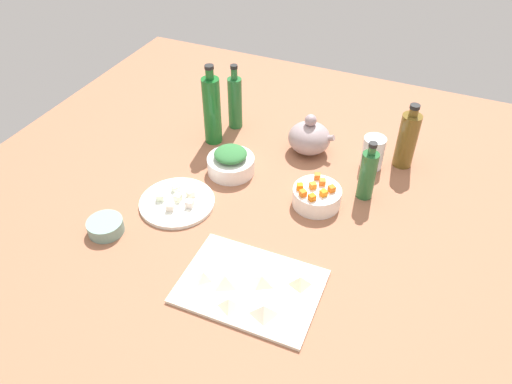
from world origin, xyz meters
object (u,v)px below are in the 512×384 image
object	(u,v)px
bowl_greens	(231,165)
bottle_3	(235,102)
cutting_board	(250,286)
bottle_1	(368,174)
drinking_glass_0	(373,153)
plate_tofu	(177,202)
bowl_small_side	(106,226)
bowl_carrots	(317,197)
bottle_0	(212,110)
teapot	(309,138)
bottle_2	(407,139)

from	to	relation	value
bowl_greens	bottle_3	bearing A→B (deg)	112.40
cutting_board	bottle_3	size ratio (longest dim) A/B	1.44
bottle_1	drinking_glass_0	world-z (taller)	bottle_1
bowl_greens	plate_tofu	bearing A→B (deg)	-110.90
bowl_small_side	drinking_glass_0	distance (cm)	85.87
bowl_greens	bottle_3	xyz separation A→B (cm)	(-10.49, 25.45, 7.43)
bowl_carrots	bottle_0	distance (cm)	48.19
bottle_0	drinking_glass_0	xyz separation A→B (cm)	(54.38, 7.43, -7.04)
cutting_board	drinking_glass_0	xyz separation A→B (cm)	(15.75, 62.10, 5.00)
plate_tofu	teapot	size ratio (longest dim) A/B	1.42
bottle_0	bottle_3	world-z (taller)	bottle_0
bowl_small_side	bottle_2	size ratio (longest dim) A/B	0.45
bottle_1	drinking_glass_0	xyz separation A→B (cm)	(-1.64, 15.56, -2.84)
bowl_carrots	teapot	bearing A→B (deg)	113.84
bottle_3	drinking_glass_0	bearing A→B (deg)	-4.77
bottle_0	bottle_1	size ratio (longest dim) A/B	1.47
teapot	bottle_2	distance (cm)	31.55
bowl_carrots	drinking_glass_0	size ratio (longest dim) A/B	1.31
bowl_greens	bottle_0	size ratio (longest dim) A/B	0.53
bottle_0	bowl_small_side	bearing A→B (deg)	-97.37
plate_tofu	bowl_small_side	distance (cm)	21.97
teapot	bottle_2	xyz separation A→B (cm)	(30.79, 5.46, 4.20)
bowl_small_side	bowl_greens	bearing A→B (deg)	62.53
bottle_0	bottle_3	xyz separation A→B (cm)	(2.96, 11.72, -2.40)
teapot	drinking_glass_0	size ratio (longest dim) A/B	1.45
teapot	bottle_2	bearing A→B (deg)	10.06
bowl_greens	teapot	bearing A→B (deg)	47.44
cutting_board	bottle_0	xyz separation A→B (cm)	(-38.63, 54.67, 12.04)
bowl_small_side	drinking_glass_0	bearing A→B (deg)	44.50
bowl_small_side	teapot	xyz separation A→B (cm)	(39.56, 59.98, 3.64)
plate_tofu	bowl_greens	xyz separation A→B (cm)	(7.96, 20.83, 2.11)
bottle_2	bottle_0	bearing A→B (deg)	-168.66
bowl_small_side	bottle_1	bearing A→B (deg)	35.35
plate_tofu	bottle_3	bearing A→B (deg)	93.13
teapot	bottle_3	xyz separation A→B (cm)	(-29.78, 4.44, 4.57)
bowl_carrots	teapot	size ratio (longest dim) A/B	0.91
plate_tofu	teapot	distance (cm)	50.17
bowl_greens	bowl_carrots	distance (cm)	30.57
cutting_board	drinking_glass_0	bearing A→B (deg)	75.77
bowl_small_side	drinking_glass_0	size ratio (longest dim) A/B	0.92
bowl_small_side	plate_tofu	bearing A→B (deg)	55.84
bowl_carrots	bottle_2	distance (cm)	36.93
bowl_carrots	bottle_1	world-z (taller)	bottle_1
bowl_greens	bottle_2	bearing A→B (deg)	27.85
bowl_greens	teapot	distance (cm)	28.66
bowl_small_side	bottle_3	xyz separation A→B (cm)	(9.78, 64.43, 8.21)
teapot	bottle_1	distance (cm)	28.05
teapot	bottle_2	size ratio (longest dim) A/B	0.71
bottle_2	drinking_glass_0	size ratio (longest dim) A/B	2.03
teapot	bowl_greens	bearing A→B (deg)	-132.56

